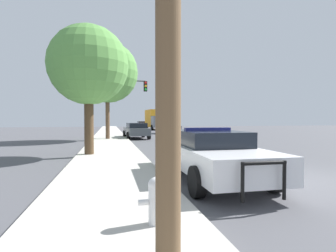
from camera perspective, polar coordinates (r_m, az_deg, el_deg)
The scene contains 11 objects.
ground_plane at distance 8.49m, azimuth 25.44°, elevation -10.51°, with size 110.00×110.00×0.00m, color #4F4F54.
sidewalk_left at distance 6.73m, azimuth -12.24°, elevation -12.97°, with size 3.00×110.00×0.13m.
police_car at distance 7.75m, azimuth 9.14°, elevation -5.76°, with size 2.18×5.32×1.49m.
fire_hydrant at distance 4.18m, azimuth -2.68°, elevation -15.61°, with size 0.54×0.24×0.73m.
traffic_light at distance 23.18m, azimuth -9.68°, elevation 6.41°, with size 3.54×0.35×5.12m.
car_background_oncoming at distance 31.41m, azimuth 0.13°, elevation -0.27°, with size 2.21×4.44×1.46m.
car_background_distant at distance 49.77m, azimuth -5.74°, elevation 0.33°, with size 2.03×4.51×1.33m.
car_background_midblock at distance 23.68m, azimuth -6.93°, elevation -0.91°, with size 2.21×4.44×1.41m.
box_truck at distance 43.38m, azimuth -2.67°, elevation 1.50°, with size 3.01×6.77×3.31m.
tree_sidewalk_near at distance 12.82m, azimuth -16.91°, elevation 12.46°, with size 3.63×3.63×5.91m.
tree_sidewalk_mid at distance 22.43m, azimuth -13.07°, elevation 11.30°, with size 5.00×5.00×7.96m.
Camera 1 is at (-5.14, -6.52, 1.75)m, focal length 28.00 mm.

